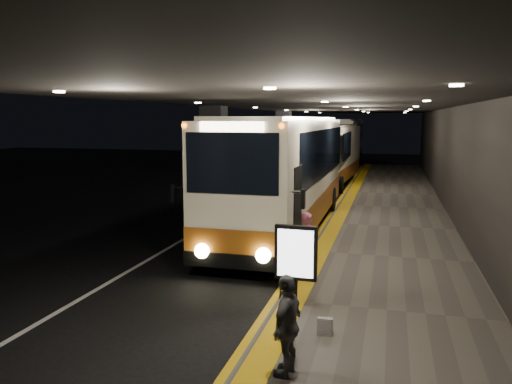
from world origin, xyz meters
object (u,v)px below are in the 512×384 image
at_px(coach_third, 343,144).
at_px(info_sign, 296,255).
at_px(passenger_waiting_grey, 287,325).
at_px(stanchion_post, 287,279).
at_px(passenger_boarding, 308,243).
at_px(bag_polka, 325,327).
at_px(bag_plain, 287,333).
at_px(coach_main, 286,178).
at_px(coach_second, 330,157).

distance_m(coach_third, info_sign, 32.81).
xyz_separation_m(passenger_waiting_grey, stanchion_post, (-0.57, 2.72, -0.22)).
bearing_deg(coach_third, info_sign, -86.05).
distance_m(passenger_boarding, stanchion_post, 2.36).
height_order(bag_polka, info_sign, info_sign).
relative_size(bag_plain, info_sign, 0.19).
height_order(coach_third, stanchion_post, coach_third).
xyz_separation_m(bag_polka, info_sign, (-0.70, 0.87, 1.03)).
distance_m(coach_third, bag_polka, 33.76).
height_order(coach_main, coach_third, coach_main).
bearing_deg(coach_second, passenger_boarding, -81.87).
bearing_deg(passenger_boarding, passenger_waiting_grey, -174.19).
xyz_separation_m(coach_third, info_sign, (2.22, -32.73, -0.49)).
relative_size(coach_main, info_sign, 7.11).
height_order(coach_second, passenger_waiting_grey, coach_second).
bearing_deg(passenger_waiting_grey, bag_plain, -157.78).
height_order(passenger_boarding, passenger_waiting_grey, passenger_waiting_grey).
distance_m(coach_third, passenger_boarding, 30.11).
bearing_deg(stanchion_post, bag_plain, -78.11).
bearing_deg(bag_plain, passenger_waiting_grey, -78.08).
height_order(coach_main, passenger_waiting_grey, coach_main).
bearing_deg(coach_third, coach_main, -89.11).
bearing_deg(passenger_waiting_grey, info_sign, -161.91).
bearing_deg(coach_main, coach_third, 90.47).
xyz_separation_m(coach_second, info_sign, (1.85, -20.72, -0.33)).
distance_m(coach_third, stanchion_post, 32.46).
distance_m(coach_second, passenger_waiting_grey, 23.20).
distance_m(coach_main, info_sign, 8.14).
distance_m(bag_plain, stanchion_post, 1.77).
distance_m(coach_second, bag_plain, 22.18).
height_order(coach_main, coach_second, coach_main).
bearing_deg(coach_second, coach_main, -87.17).
height_order(bag_plain, info_sign, info_sign).
height_order(coach_third, info_sign, coach_third).
height_order(passenger_boarding, bag_polka, passenger_boarding).
xyz_separation_m(passenger_waiting_grey, info_sign, (-0.32, 2.36, 0.41)).
xyz_separation_m(passenger_waiting_grey, bag_plain, (-0.22, 1.03, -0.61)).
bearing_deg(bag_plain, coach_second, 95.07).
relative_size(passenger_waiting_grey, bag_plain, 4.61).
distance_m(coach_second, stanchion_post, 20.45).
bearing_deg(stanchion_post, passenger_boarding, 88.78).
distance_m(bag_polka, stanchion_post, 1.60).
relative_size(coach_main, bag_polka, 39.21).
relative_size(passenger_boarding, passenger_waiting_grey, 0.98).
bearing_deg(coach_second, passenger_waiting_grey, -81.72).
height_order(coach_second, passenger_boarding, coach_second).
height_order(coach_main, bag_polka, coach_main).
height_order(coach_second, stanchion_post, coach_second).
distance_m(coach_third, passenger_waiting_grey, 35.20).
bearing_deg(coach_third, passenger_waiting_grey, -85.79).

